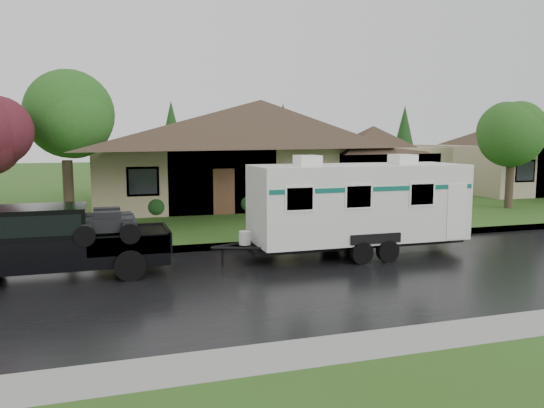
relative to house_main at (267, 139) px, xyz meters
The scene contains 10 objects.
ground 14.48m from the house_main, 99.41° to the right, with size 140.00×140.00×0.00m, color #33581B.
road 16.40m from the house_main, 98.24° to the right, with size 140.00×8.00×0.01m, color black.
curb 12.32m from the house_main, 101.19° to the right, with size 140.00×0.50×0.15m, color gray.
lawn 4.36m from the house_main, 153.11° to the left, with size 140.00×26.00×0.15m, color #33581B.
house_main is the anchor object (origin of this frame).
tree_left_green 11.75m from the house_main, 149.62° to the right, with size 3.60×3.60×5.96m.
tree_right_green 12.64m from the house_main, 33.33° to the right, with size 3.31×3.31×5.47m.
shrub_row 5.42m from the house_main, 93.69° to the right, with size 13.60×1.00×1.00m.
pickup_truck 17.30m from the house_main, 126.01° to the right, with size 5.66×2.15×1.89m.
travel_trailer 14.03m from the house_main, 95.19° to the right, with size 6.98×2.45×3.13m.
Camera 1 is at (-6.38, -14.68, 3.64)m, focal length 35.00 mm.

